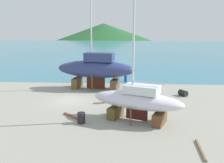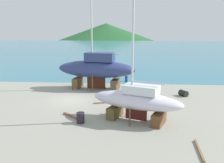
{
  "view_description": "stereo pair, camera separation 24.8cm",
  "coord_description": "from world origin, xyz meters",
  "px_view_note": "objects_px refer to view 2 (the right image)",
  "views": [
    {
      "loc": [
        5.74,
        -24.32,
        7.17
      ],
      "look_at": [
        4.14,
        -0.12,
        2.01
      ],
      "focal_mm": 40.87,
      "sensor_mm": 36.0,
      "label": 1
    },
    {
      "loc": [
        5.99,
        -24.3,
        7.17
      ],
      "look_at": [
        4.14,
        -0.12,
        2.01
      ],
      "focal_mm": 40.87,
      "sensor_mm": 36.0,
      "label": 2
    }
  ],
  "objects_px": {
    "sailboat_mid_port": "(96,69)",
    "barrel_tipped_center": "(183,93)",
    "sailboat_far_slipway": "(137,100)",
    "worker": "(126,76)",
    "barrel_tar_black": "(81,118)"
  },
  "relations": [
    {
      "from": "sailboat_mid_port",
      "to": "barrel_tipped_center",
      "type": "distance_m",
      "value": 10.25
    },
    {
      "from": "sailboat_far_slipway",
      "to": "worker",
      "type": "relative_size",
      "value": 6.62
    },
    {
      "from": "sailboat_far_slipway",
      "to": "barrel_tipped_center",
      "type": "relative_size",
      "value": 11.19
    },
    {
      "from": "worker",
      "to": "barrel_tar_black",
      "type": "xyz_separation_m",
      "value": [
        -3.18,
        -15.54,
        -0.41
      ]
    },
    {
      "from": "sailboat_far_slipway",
      "to": "barrel_tar_black",
      "type": "distance_m",
      "value": 4.51
    },
    {
      "from": "sailboat_mid_port",
      "to": "sailboat_far_slipway",
      "type": "height_order",
      "value": "sailboat_mid_port"
    },
    {
      "from": "worker",
      "to": "barrel_tipped_center",
      "type": "relative_size",
      "value": 1.69
    },
    {
      "from": "sailboat_mid_port",
      "to": "worker",
      "type": "bearing_deg",
      "value": -119.68
    },
    {
      "from": "sailboat_mid_port",
      "to": "sailboat_far_slipway",
      "type": "xyz_separation_m",
      "value": [
        4.55,
        -10.36,
        -0.78
      ]
    },
    {
      "from": "sailboat_mid_port",
      "to": "barrel_tar_black",
      "type": "xyz_separation_m",
      "value": [
        0.28,
        -11.16,
        -2.02
      ]
    },
    {
      "from": "worker",
      "to": "barrel_tipped_center",
      "type": "distance_m",
      "value": 9.38
    },
    {
      "from": "barrel_tar_black",
      "to": "barrel_tipped_center",
      "type": "distance_m",
      "value": 12.69
    },
    {
      "from": "sailboat_far_slipway",
      "to": "worker",
      "type": "height_order",
      "value": "sailboat_far_slipway"
    },
    {
      "from": "sailboat_far_slipway",
      "to": "worker",
      "type": "xyz_separation_m",
      "value": [
        -1.09,
        14.74,
        -0.83
      ]
    },
    {
      "from": "sailboat_mid_port",
      "to": "sailboat_far_slipway",
      "type": "distance_m",
      "value": 11.35
    }
  ]
}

